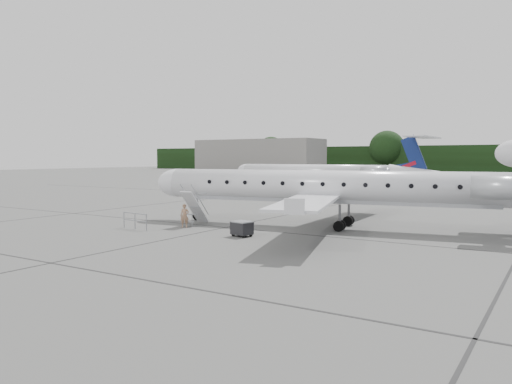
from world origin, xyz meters
The scene contains 8 objects.
ground centered at (0.00, 0.00, 0.00)m, with size 320.00×320.00×0.00m, color #5A5A58.
terminal_building centered at (-70.00, 110.00, 5.00)m, with size 40.00×14.00×10.00m, color slate.
main_regional_jet centered at (-0.58, 6.40, 3.67)m, with size 28.62×20.61×7.34m, color silver, non-canonical shape.
airstair centered at (-8.64, 2.74, 1.15)m, with size 0.85×2.34×2.30m, color silver, non-canonical shape.
passenger centered at (-8.41, 1.44, 0.76)m, with size 0.55×0.36×1.52m, color #9B7154.
safety_railing centered at (-10.56, -0.81, 0.50)m, with size 2.20×0.08×1.00m, color gray, non-canonical shape.
baggage_cart centered at (-3.29, 0.39, 0.47)m, with size 1.08×0.87×0.93m, color black, non-canonical shape.
bg_regional_left centered at (-16.71, 37.59, 3.54)m, with size 27.01×19.45×7.09m, color silver, non-canonical shape.
Camera 1 is at (12.39, -23.11, 4.52)m, focal length 35.00 mm.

